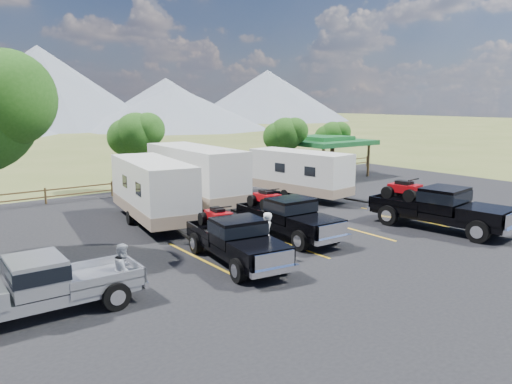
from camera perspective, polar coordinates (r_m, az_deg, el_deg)
ground at (r=20.14m, az=15.04°, el=-7.30°), size 320.00×320.00×0.00m
asphalt_lot at (r=22.01m, az=8.89°, el=-5.49°), size 44.00×34.00×0.04m
stall_lines at (r=22.69m, az=7.09°, el=-4.90°), size 12.12×5.50×0.01m
tree_ne_a at (r=37.66m, az=3.37°, el=6.57°), size 3.11×2.92×4.76m
tree_ne_b at (r=42.48m, az=8.73°, el=6.43°), size 2.77×2.59×4.27m
tree_north at (r=33.53m, az=-13.57°, el=6.43°), size 3.46×3.24×5.25m
rail_fence at (r=35.21m, az=-6.99°, el=1.53°), size 36.12×0.12×1.00m
pavilion at (r=40.40m, az=7.77°, el=5.77°), size 6.20×6.20×3.22m
rig_left at (r=18.64m, az=-2.40°, el=-5.30°), size 2.61×5.91×1.91m
rig_center at (r=22.11m, az=3.58°, el=-2.71°), size 2.27×5.98×1.97m
rig_right at (r=24.87m, az=20.12°, el=-1.56°), size 3.07×6.92×2.23m
trailer_left at (r=24.83m, az=-11.74°, el=0.16°), size 3.41×9.03×3.12m
trailer_center at (r=28.37m, az=-6.92°, el=1.86°), size 2.90×9.79×3.40m
trailer_right at (r=30.82m, az=5.01°, el=2.10°), size 3.07×8.41×2.91m
pickup_silver at (r=15.40m, az=-23.22°, el=-9.74°), size 5.70×2.09×1.70m
person_a at (r=18.74m, az=1.15°, el=-5.15°), size 0.81×0.71×1.88m
person_b at (r=16.09m, az=-14.86°, el=-8.56°), size 0.99×1.02×1.66m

